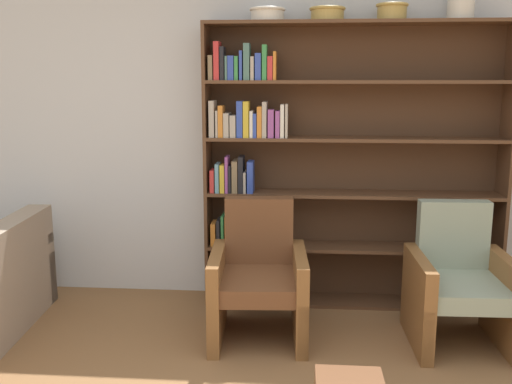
# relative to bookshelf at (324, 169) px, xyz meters

# --- Properties ---
(wall_back) EXTENTS (12.00, 0.06, 2.75)m
(wall_back) POSITION_rel_bookshelf_xyz_m (-0.35, 0.17, 0.31)
(wall_back) COLOR silver
(wall_back) RESTS_ON ground
(bookshelf) EXTENTS (2.25, 0.30, 2.16)m
(bookshelf) POSITION_rel_bookshelf_xyz_m (0.00, 0.00, 0.00)
(bookshelf) COLOR brown
(bookshelf) RESTS_ON ground
(bowl_terracotta) EXTENTS (0.26, 0.26, 0.10)m
(bowl_terracotta) POSITION_rel_bookshelf_xyz_m (-0.44, -0.02, 1.14)
(bowl_terracotta) COLOR silver
(bowl_terracotta) RESTS_ON bookshelf
(bowl_stoneware) EXTENTS (0.26, 0.26, 0.10)m
(bowl_stoneware) POSITION_rel_bookshelf_xyz_m (-0.00, -0.02, 1.14)
(bowl_stoneware) COLOR tan
(bowl_stoneware) RESTS_ON bookshelf
(bowl_sage) EXTENTS (0.23, 0.23, 0.12)m
(bowl_sage) POSITION_rel_bookshelf_xyz_m (0.46, -0.02, 1.15)
(bowl_sage) COLOR tan
(bowl_sage) RESTS_ON bookshelf
(vase_tall) EXTENTS (0.19, 0.19, 0.28)m
(vase_tall) POSITION_rel_bookshelf_xyz_m (0.94, -0.02, 1.21)
(vase_tall) COLOR silver
(vase_tall) RESTS_ON bookshelf
(armchair_leather) EXTENTS (0.68, 0.72, 0.92)m
(armchair_leather) POSITION_rel_bookshelf_xyz_m (-0.45, -0.64, -0.67)
(armchair_leather) COLOR brown
(armchair_leather) RESTS_ON ground
(armchair_cushioned) EXTENTS (0.65, 0.69, 0.92)m
(armchair_cushioned) POSITION_rel_bookshelf_xyz_m (0.89, -0.64, -0.67)
(armchair_cushioned) COLOR brown
(armchair_cushioned) RESTS_ON ground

